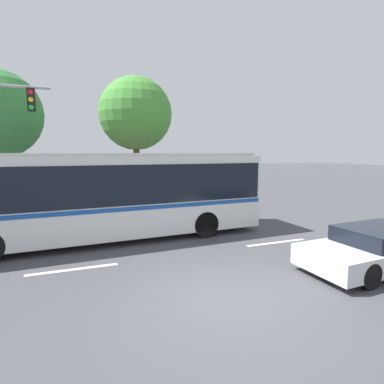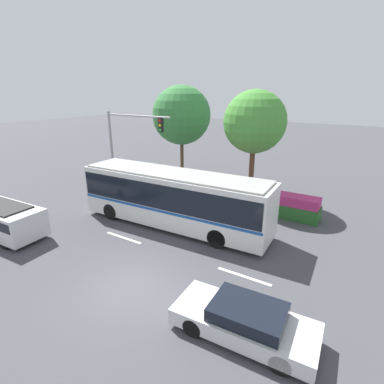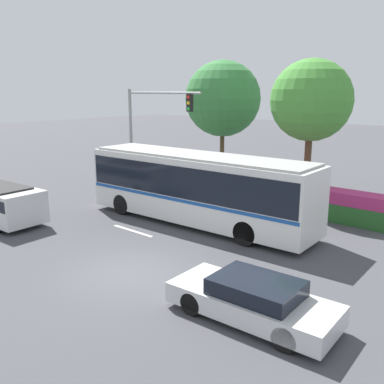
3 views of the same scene
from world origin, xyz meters
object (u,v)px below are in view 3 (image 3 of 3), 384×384
at_px(city_bus, 197,185).
at_px(sedan_foreground, 253,300).
at_px(traffic_light_pole, 148,124).
at_px(street_tree_centre, 311,101).
at_px(street_tree_left, 223,99).

relative_size(city_bus, sedan_foreground, 2.46).
distance_m(sedan_foreground, traffic_light_pole, 15.46).
bearing_deg(street_tree_centre, sedan_foreground, -69.65).
bearing_deg(street_tree_left, street_tree_centre, -18.33).
distance_m(traffic_light_pole, street_tree_left, 6.52).
relative_size(city_bus, street_tree_left, 1.43).
bearing_deg(sedan_foreground, city_bus, -42.80).
bearing_deg(street_tree_left, city_bus, -59.15).
distance_m(city_bus, traffic_light_pole, 6.97).
xyz_separation_m(traffic_light_pole, street_tree_centre, (8.10, 3.87, 1.34)).
relative_size(street_tree_left, street_tree_centre, 1.05).
relative_size(traffic_light_pole, street_tree_centre, 0.80).
height_order(city_bus, street_tree_left, street_tree_left).
relative_size(city_bus, street_tree_centre, 1.50).
height_order(traffic_light_pole, street_tree_left, street_tree_left).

